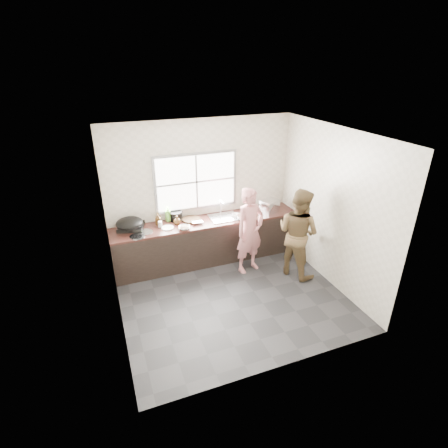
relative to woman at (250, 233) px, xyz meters
name	(u,v)px	position (x,y,z in m)	size (l,w,h in m)	color
floor	(232,297)	(-0.62, -0.69, -0.76)	(3.60, 3.20, 0.01)	#252527
ceiling	(234,134)	(-0.62, -0.69, 1.95)	(3.60, 3.20, 0.01)	silver
wall_back	(201,191)	(-0.62, 0.92, 0.59)	(3.60, 0.01, 2.70)	beige
wall_left	(110,245)	(-2.42, -0.69, 0.59)	(0.01, 3.20, 2.70)	beige
wall_right	(332,208)	(1.19, -0.69, 0.59)	(0.01, 3.20, 2.70)	beige
wall_front	(287,281)	(-0.62, -2.29, 0.59)	(3.60, 0.01, 2.70)	beige
cabinet	(208,241)	(-0.62, 0.60, -0.35)	(3.60, 0.62, 0.82)	black
countertop	(207,221)	(-0.62, 0.60, 0.08)	(3.60, 0.64, 0.04)	#351A16
sink	(224,217)	(-0.27, 0.60, 0.11)	(0.55, 0.45, 0.02)	silver
faucet	(221,207)	(-0.27, 0.80, 0.25)	(0.02, 0.02, 0.30)	silver
window_frame	(196,182)	(-0.72, 0.90, 0.79)	(1.60, 0.05, 1.10)	#9EA0A5
window_glazing	(197,182)	(-0.72, 0.88, 0.79)	(1.50, 0.01, 1.00)	white
woman	(250,233)	(0.00, 0.00, 0.00)	(0.55, 0.36, 1.51)	#CC7A7D
person_side	(298,233)	(0.75, -0.41, 0.07)	(0.80, 0.63, 1.65)	brown
cutting_board	(191,220)	(-0.89, 0.71, 0.12)	(0.35, 0.35, 0.04)	black
cleaver	(198,222)	(-0.83, 0.52, 0.15)	(0.20, 0.10, 0.01)	silver
bowl_mince	(184,228)	(-1.11, 0.39, 0.13)	(0.21, 0.21, 0.05)	white
bowl_crabs	(244,218)	(0.05, 0.39, 0.14)	(0.22, 0.22, 0.07)	silver
bowl_held	(236,215)	(-0.04, 0.58, 0.14)	(0.20, 0.20, 0.06)	white
black_pot	(176,216)	(-1.16, 0.83, 0.19)	(0.23, 0.23, 0.17)	black
plate_food	(168,228)	(-1.39, 0.54, 0.11)	(0.22, 0.22, 0.02)	white
bottle_green	(168,214)	(-1.30, 0.83, 0.25)	(0.11, 0.11, 0.29)	#579D33
bottle_brown_tall	(158,220)	(-1.51, 0.76, 0.20)	(0.09, 0.09, 0.20)	#3E280F
bottle_brown_short	(177,220)	(-1.18, 0.64, 0.18)	(0.12, 0.12, 0.15)	#503114
glass_jar	(160,224)	(-1.50, 0.64, 0.16)	(0.08, 0.08, 0.11)	silver
burner	(131,226)	(-2.00, 0.79, 0.14)	(0.44, 0.44, 0.07)	black
wok	(129,223)	(-2.03, 0.68, 0.25)	(0.47, 0.47, 0.18)	black
dish_rack	(270,206)	(0.66, 0.52, 0.23)	(0.35, 0.25, 0.26)	silver
pot_lid_left	(137,236)	(-1.95, 0.39, 0.11)	(0.27, 0.27, 0.01)	#AFB0B6
pot_lid_right	(145,232)	(-1.79, 0.51, 0.11)	(0.26, 0.26, 0.01)	#ABAEB1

